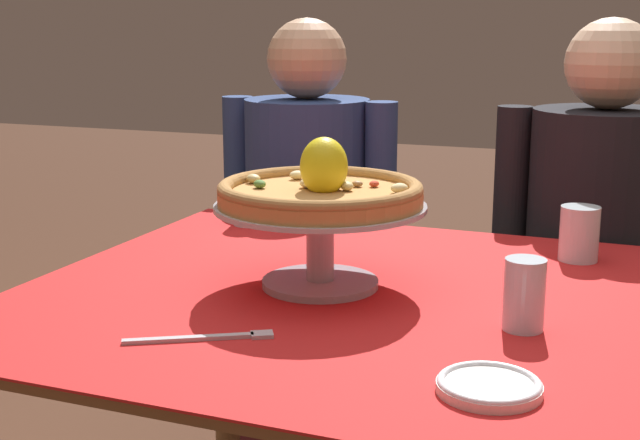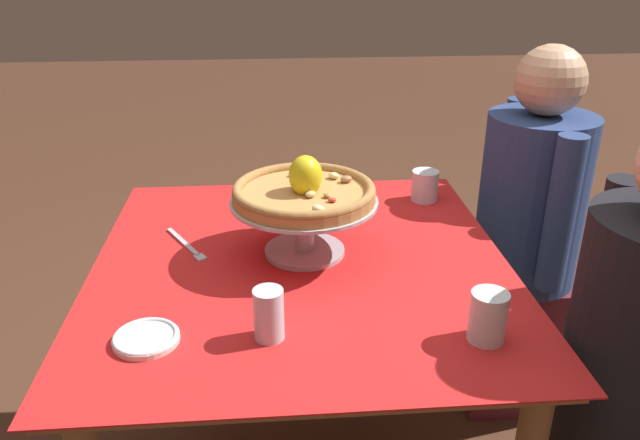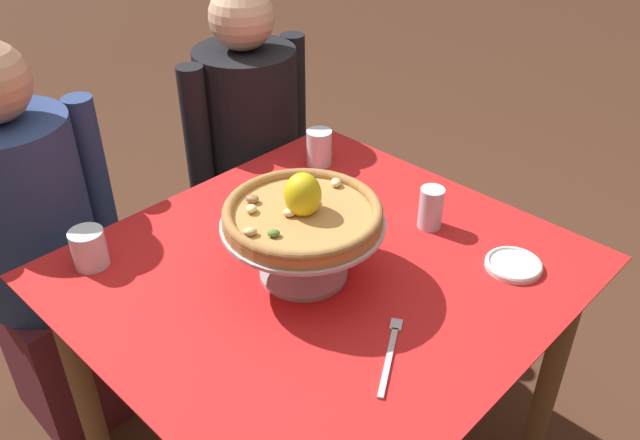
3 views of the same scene
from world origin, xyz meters
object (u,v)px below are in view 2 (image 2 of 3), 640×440
(pizza_stand, at_px, (304,219))
(diner_left, at_px, (525,248))
(pizza, at_px, (304,190))
(water_glass_back_right, at_px, (487,320))
(dinner_fork, at_px, (187,246))
(side_plate, at_px, (146,338))
(water_glass_side_right, at_px, (269,316))
(water_glass_back_left, at_px, (425,187))
(diner_right, at_px, (633,407))

(pizza_stand, relative_size, diner_left, 0.30)
(pizza_stand, bearing_deg, pizza, 73.57)
(pizza, relative_size, diner_left, 0.29)
(water_glass_back_right, height_order, dinner_fork, water_glass_back_right)
(water_glass_back_right, relative_size, side_plate, 0.80)
(pizza, distance_m, water_glass_side_right, 0.38)
(water_glass_back_left, relative_size, diner_left, 0.08)
(side_plate, bearing_deg, dinner_fork, 175.29)
(pizza_stand, xyz_separation_m, water_glass_back_left, (-0.31, 0.38, -0.05))
(side_plate, bearing_deg, pizza, 136.60)
(pizza_stand, bearing_deg, water_glass_back_right, 40.14)
(pizza, height_order, diner_left, diner_left)
(side_plate, height_order, diner_right, diner_right)
(pizza, distance_m, diner_right, 0.85)
(side_plate, xyz_separation_m, diner_left, (-0.66, 1.04, -0.19))
(pizza, bearing_deg, dinner_fork, -100.74)
(pizza_stand, distance_m, pizza, 0.07)
(water_glass_side_right, relative_size, diner_right, 0.09)
(pizza, bearing_deg, side_plate, -43.40)
(water_glass_back_left, xyz_separation_m, dinner_fork, (0.26, -0.67, -0.04))
(dinner_fork, distance_m, diner_right, 1.08)
(water_glass_back_right, relative_size, diner_left, 0.09)
(side_plate, bearing_deg, diner_left, 122.53)
(pizza, distance_m, side_plate, 0.51)
(diner_left, bearing_deg, water_glass_back_right, -28.22)
(pizza, xyz_separation_m, water_glass_back_left, (-0.31, 0.38, -0.13))
(water_glass_side_right, height_order, diner_right, diner_right)
(water_glass_side_right, bearing_deg, water_glass_back_right, 84.62)
(pizza_stand, distance_m, water_glass_side_right, 0.37)
(pizza_stand, height_order, diner_left, diner_left)
(water_glass_back_right, distance_m, diner_left, 0.83)
(dinner_fork, relative_size, diner_right, 0.16)
(water_glass_back_right, height_order, water_glass_side_right, water_glass_side_right)
(water_glass_side_right, distance_m, side_plate, 0.24)
(pizza_stand, bearing_deg, dinner_fork, -100.72)
(dinner_fork, distance_m, diner_left, 1.06)
(pizza_stand, distance_m, water_glass_back_left, 0.49)
(pizza_stand, relative_size, pizza, 1.04)
(pizza, distance_m, water_glass_back_right, 0.53)
(pizza_stand, xyz_separation_m, water_glass_back_right, (0.39, 0.33, -0.05))
(water_glass_back_right, xyz_separation_m, dinner_fork, (-0.45, -0.63, -0.04))
(water_glass_back_left, xyz_separation_m, side_plate, (0.66, -0.71, -0.03))
(water_glass_back_right, relative_size, dinner_fork, 0.54)
(water_glass_back_right, bearing_deg, side_plate, -93.81)
(pizza_stand, relative_size, water_glass_back_right, 3.44)
(diner_right, bearing_deg, pizza_stand, -121.72)
(dinner_fork, bearing_deg, side_plate, -4.71)
(water_glass_back_right, height_order, diner_left, diner_left)
(pizza, relative_size, dinner_fork, 1.78)
(pizza, distance_m, diner_left, 0.85)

